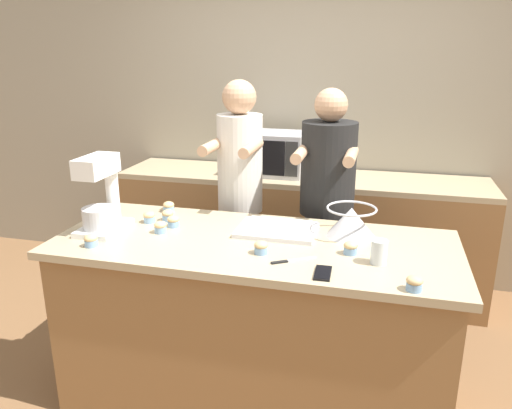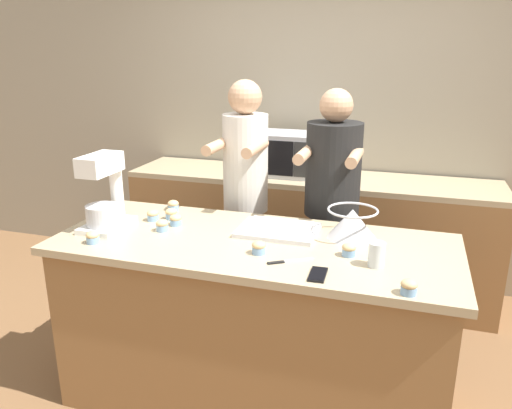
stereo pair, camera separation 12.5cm
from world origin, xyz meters
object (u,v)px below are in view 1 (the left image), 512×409
Objects in this scene: person_right at (326,217)px; stand_mixer at (101,199)px; mixing_bowl at (351,221)px; cupcake_6 at (351,248)px; cell_phone at (323,273)px; cupcake_7 at (102,210)px; drinking_glass at (379,252)px; knife at (291,261)px; baking_tray at (277,229)px; cupcake_5 at (173,221)px; cupcake_3 at (261,247)px; cupcake_1 at (149,217)px; microwave_oven at (275,153)px; cupcake_0 at (160,227)px; cupcake_2 at (91,240)px; person_left at (240,204)px; cupcake_8 at (169,207)px; cupcake_4 at (414,283)px; cupcake_9 at (168,215)px.

stand_mixer is (-1.10, -0.72, 0.25)m from person_right.
cupcake_6 is (0.02, -0.24, -0.05)m from mixing_bowl.
cupcake_7 is (-1.34, 0.46, 0.03)m from cell_phone.
drinking_glass is 0.58× the size of knife.
cupcake_5 is at bearing -173.89° from baking_tray.
mixing_bowl is 0.52m from cupcake_3.
cupcake_5 is at bearing 157.32° from knife.
cupcake_3 is at bearing -21.05° from cupcake_1.
microwave_oven is at bearing 103.11° from baking_tray.
person_right is at bearing 95.90° from cell_phone.
cupcake_0 is (-0.97, -0.21, -0.05)m from mixing_bowl.
drinking_glass is 1.68× the size of cupcake_5.
person_right is 0.55m from baking_tray.
cupcake_3 reaches higher than cell_phone.
cupcake_6 is (1.12, -0.17, 0.00)m from cupcake_1.
cupcake_2 is at bearing -174.02° from drinking_glass.
drinking_glass reaches higher than cupcake_3.
cupcake_1 is (-1.25, 0.25, -0.02)m from drinking_glass.
microwave_oven reaches higher than cupcake_5.
cupcake_8 is at bearing -136.37° from person_left.
cupcake_2 is (0.06, -0.21, -0.15)m from stand_mixer.
person_left reaches higher than cupcake_5.
person_left is 1.45m from cupcake_4.
microwave_oven is 6.79× the size of cupcake_2.
cupcake_2 is (-1.14, 0.03, 0.03)m from cell_phone.
knife is at bearing -14.77° from cupcake_0.
mixing_bowl is 3.88× the size of cupcake_7.
cupcake_8 is 0.16m from cupcake_9.
cupcake_2 is (-0.49, -0.93, 0.06)m from person_left.
microwave_oven reaches higher than cupcake_7.
cell_phone is 2.19× the size of cupcake_5.
cupcake_7 is (-1.57, 0.29, -0.02)m from drinking_glass.
mixing_bowl is 3.88× the size of cupcake_3.
cupcake_6 is 1.00× the size of cupcake_9.
drinking_glass is at bearing 5.98° from cupcake_2.
cupcake_4 is 1.00× the size of cupcake_7.
cupcake_6 is (0.40, -0.20, 0.01)m from baking_tray.
drinking_glass is at bearing -5.98° from cupcake_0.
microwave_oven is 6.79× the size of cupcake_8.
microwave_oven reaches higher than cupcake_3.
person_right reaches higher than cupcake_1.
cupcake_9 is (0.06, -0.15, 0.00)m from cupcake_8.
cupcake_4 is at bearing -48.60° from cupcake_6.
drinking_glass reaches higher than cell_phone.
baking_tray is at bearing -14.12° from cupcake_8.
cupcake_4 and cupcake_9 have the same top height.
cupcake_1 is at bearing -6.84° from cupcake_7.
cupcake_2 is 1.00× the size of cupcake_4.
baking_tray is 3.67× the size of drinking_glass.
cupcake_5 is at bearing 159.95° from cupcake_4.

